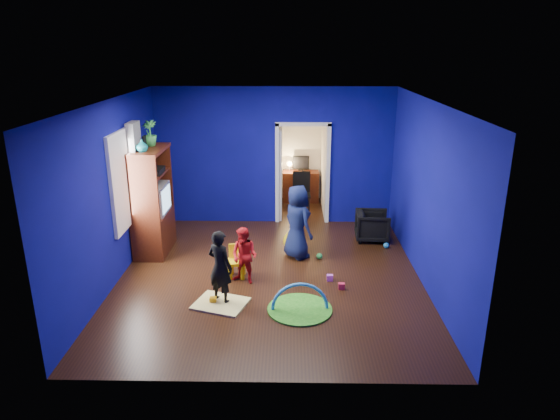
{
  "coord_description": "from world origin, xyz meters",
  "views": [
    {
      "loc": [
        0.31,
        -7.58,
        3.73
      ],
      "look_at": [
        0.16,
        0.4,
        1.05
      ],
      "focal_mm": 32.0,
      "sensor_mm": 36.0,
      "label": 1
    }
  ],
  "objects_px": {
    "tv_armoire": "(152,201)",
    "toddler_red": "(244,256)",
    "armchair": "(372,226)",
    "child_navy": "(297,222)",
    "vase": "(142,146)",
    "hopper_ball": "(294,241)",
    "folding_chair": "(302,194)",
    "crt_tv": "(154,199)",
    "play_mat": "(300,309)",
    "kid_chair": "(237,263)",
    "child_black": "(220,267)",
    "study_desk": "(301,186)"
  },
  "relations": [
    {
      "from": "hopper_ball",
      "to": "folding_chair",
      "type": "bearing_deg",
      "value": 85.29
    },
    {
      "from": "kid_chair",
      "to": "child_black",
      "type": "bearing_deg",
      "value": -112.93
    },
    {
      "from": "armchair",
      "to": "child_navy",
      "type": "xyz_separation_m",
      "value": [
        -1.5,
        -0.87,
        0.38
      ]
    },
    {
      "from": "kid_chair",
      "to": "play_mat",
      "type": "height_order",
      "value": "kid_chair"
    },
    {
      "from": "child_navy",
      "to": "play_mat",
      "type": "distance_m",
      "value": 2.04
    },
    {
      "from": "child_black",
      "to": "hopper_ball",
      "type": "relative_size",
      "value": 2.79
    },
    {
      "from": "kid_chair",
      "to": "folding_chair",
      "type": "relative_size",
      "value": 0.54
    },
    {
      "from": "armchair",
      "to": "hopper_ball",
      "type": "relative_size",
      "value": 1.57
    },
    {
      "from": "tv_armoire",
      "to": "armchair",
      "type": "bearing_deg",
      "value": 8.54
    },
    {
      "from": "child_navy",
      "to": "crt_tv",
      "type": "relative_size",
      "value": 1.94
    },
    {
      "from": "crt_tv",
      "to": "kid_chair",
      "type": "relative_size",
      "value": 1.4
    },
    {
      "from": "vase",
      "to": "folding_chair",
      "type": "bearing_deg",
      "value": 41.98
    },
    {
      "from": "vase",
      "to": "hopper_ball",
      "type": "height_order",
      "value": "vase"
    },
    {
      "from": "folding_chair",
      "to": "crt_tv",
      "type": "bearing_deg",
      "value": -141.19
    },
    {
      "from": "crt_tv",
      "to": "play_mat",
      "type": "height_order",
      "value": "crt_tv"
    },
    {
      "from": "tv_armoire",
      "to": "folding_chair",
      "type": "height_order",
      "value": "tv_armoire"
    },
    {
      "from": "vase",
      "to": "study_desk",
      "type": "xyz_separation_m",
      "value": [
        2.8,
        3.48,
        -1.69
      ]
    },
    {
      "from": "hopper_ball",
      "to": "folding_chair",
      "type": "distance_m",
      "value": 2.23
    },
    {
      "from": "child_black",
      "to": "kid_chair",
      "type": "height_order",
      "value": "child_black"
    },
    {
      "from": "child_navy",
      "to": "folding_chair",
      "type": "relative_size",
      "value": 1.47
    },
    {
      "from": "play_mat",
      "to": "study_desk",
      "type": "bearing_deg",
      "value": 88.74
    },
    {
      "from": "tv_armoire",
      "to": "toddler_red",
      "type": "bearing_deg",
      "value": -35.57
    },
    {
      "from": "armchair",
      "to": "play_mat",
      "type": "relative_size",
      "value": 0.68
    },
    {
      "from": "armchair",
      "to": "crt_tv",
      "type": "bearing_deg",
      "value": 101.78
    },
    {
      "from": "crt_tv",
      "to": "folding_chair",
      "type": "height_order",
      "value": "crt_tv"
    },
    {
      "from": "vase",
      "to": "play_mat",
      "type": "distance_m",
      "value": 3.86
    },
    {
      "from": "child_navy",
      "to": "play_mat",
      "type": "relative_size",
      "value": 1.42
    },
    {
      "from": "toddler_red",
      "to": "folding_chair",
      "type": "bearing_deg",
      "value": 99.05
    },
    {
      "from": "child_navy",
      "to": "toddler_red",
      "type": "xyz_separation_m",
      "value": [
        -0.87,
        -1.05,
        -0.21
      ]
    },
    {
      "from": "tv_armoire",
      "to": "folding_chair",
      "type": "bearing_deg",
      "value": 38.4
    },
    {
      "from": "armchair",
      "to": "tv_armoire",
      "type": "relative_size",
      "value": 0.33
    },
    {
      "from": "toddler_red",
      "to": "vase",
      "type": "relative_size",
      "value": 4.45
    },
    {
      "from": "hopper_ball",
      "to": "play_mat",
      "type": "height_order",
      "value": "hopper_ball"
    },
    {
      "from": "child_black",
      "to": "study_desk",
      "type": "height_order",
      "value": "child_black"
    },
    {
      "from": "armchair",
      "to": "toddler_red",
      "type": "bearing_deg",
      "value": 132.09
    },
    {
      "from": "crt_tv",
      "to": "child_navy",
      "type": "bearing_deg",
      "value": -5.23
    },
    {
      "from": "tv_armoire",
      "to": "study_desk",
      "type": "bearing_deg",
      "value": 48.63
    },
    {
      "from": "toddler_red",
      "to": "tv_armoire",
      "type": "bearing_deg",
      "value": 169.39
    },
    {
      "from": "armchair",
      "to": "kid_chair",
      "type": "bearing_deg",
      "value": 127.39
    },
    {
      "from": "armchair",
      "to": "crt_tv",
      "type": "height_order",
      "value": "crt_tv"
    },
    {
      "from": "hopper_ball",
      "to": "kid_chair",
      "type": "height_order",
      "value": "kid_chair"
    },
    {
      "from": "child_navy",
      "to": "study_desk",
      "type": "bearing_deg",
      "value": -38.03
    },
    {
      "from": "play_mat",
      "to": "crt_tv",
      "type": "bearing_deg",
      "value": 140.59
    },
    {
      "from": "child_black",
      "to": "toddler_red",
      "type": "relative_size",
      "value": 1.22
    },
    {
      "from": "child_black",
      "to": "folding_chair",
      "type": "height_order",
      "value": "child_black"
    },
    {
      "from": "hopper_ball",
      "to": "crt_tv",
      "type": "bearing_deg",
      "value": -179.79
    },
    {
      "from": "toddler_red",
      "to": "crt_tv",
      "type": "bearing_deg",
      "value": 168.78
    },
    {
      "from": "kid_chair",
      "to": "study_desk",
      "type": "bearing_deg",
      "value": 62.21
    },
    {
      "from": "armchair",
      "to": "vase",
      "type": "relative_size",
      "value": 3.05
    },
    {
      "from": "folding_chair",
      "to": "child_navy",
      "type": "bearing_deg",
      "value": -93.07
    }
  ]
}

